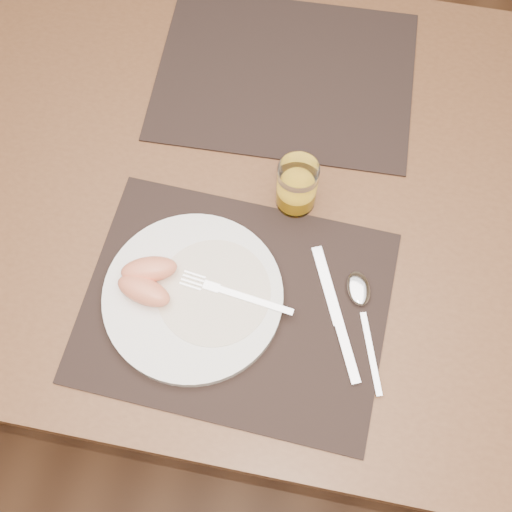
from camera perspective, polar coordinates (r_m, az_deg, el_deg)
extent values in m
plane|color=#54331D|center=(1.75, 1.09, -6.00)|extent=(5.00, 5.00, 0.00)
cube|color=brown|center=(1.07, 1.77, 5.89)|extent=(1.40, 0.90, 0.04)
cylinder|color=brown|center=(1.73, -17.41, 13.46)|extent=(0.06, 0.06, 0.71)
cube|color=black|center=(0.97, -1.84, -4.44)|extent=(0.46, 0.37, 0.00)
cube|color=black|center=(1.18, 2.61, 15.77)|extent=(0.46, 0.37, 0.00)
cylinder|color=white|center=(0.96, -5.62, -3.58)|extent=(0.27, 0.27, 0.02)
cylinder|color=white|center=(0.96, -3.78, -3.19)|extent=(0.17, 0.17, 0.00)
cube|color=silver|center=(0.95, 0.00, -4.01)|extent=(0.12, 0.02, 0.00)
cube|color=silver|center=(0.96, -3.98, -2.74)|extent=(0.03, 0.02, 0.00)
cube|color=silver|center=(0.96, -5.65, -2.19)|extent=(0.04, 0.03, 0.00)
cube|color=silver|center=(0.98, 6.36, -2.59)|extent=(0.07, 0.13, 0.00)
cube|color=silver|center=(0.95, 8.13, -8.61)|extent=(0.05, 0.09, 0.01)
cube|color=silver|center=(0.95, 10.17, -8.51)|extent=(0.05, 0.12, 0.00)
ellipsoid|color=silver|center=(0.98, 9.10, -2.85)|extent=(0.05, 0.07, 0.01)
cylinder|color=white|center=(1.00, 3.66, 6.25)|extent=(0.06, 0.06, 0.10)
cylinder|color=#FFB015|center=(1.02, 3.57, 5.48)|extent=(0.05, 0.05, 0.03)
ellipsoid|color=#E7855E|center=(0.95, -9.95, -3.07)|extent=(0.09, 0.06, 0.03)
ellipsoid|color=#E7855E|center=(0.96, -9.48, -1.19)|extent=(0.09, 0.07, 0.03)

